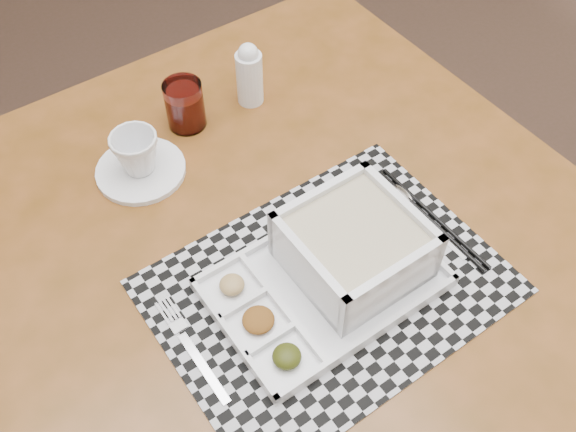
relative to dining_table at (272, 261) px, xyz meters
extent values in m
plane|color=#322319|center=(0.32, 0.28, -0.68)|extent=(5.00, 5.00, 0.00)
cube|color=#4B2F0D|center=(0.00, 0.00, 0.06)|extent=(1.10, 1.10, 0.04)
cylinder|color=#4B2F0D|center=(0.40, 0.50, -0.32)|extent=(0.05, 0.05, 0.71)
cube|color=#4B2F0D|center=(-0.05, 0.43, 0.00)|extent=(0.86, 0.12, 0.08)
cube|color=#4B2F0D|center=(-0.43, -0.05, 0.00)|extent=(0.12, 0.86, 0.08)
cube|color=#4B2F0D|center=(0.43, 0.05, 0.00)|extent=(0.12, 0.86, 0.08)
cube|color=#A8A8B0|center=(0.03, -0.13, 0.08)|extent=(0.53, 0.41, 0.00)
cube|color=silver|center=(0.02, -0.12, 0.09)|extent=(0.34, 0.25, 0.01)
cube|color=silver|center=(0.01, -0.02, 0.10)|extent=(0.32, 0.04, 0.01)
cube|color=silver|center=(0.03, -0.23, 0.10)|extent=(0.32, 0.04, 0.01)
cube|color=silver|center=(-0.13, -0.14, 0.10)|extent=(0.03, 0.22, 0.01)
cube|color=silver|center=(0.18, -0.11, 0.10)|extent=(0.03, 0.22, 0.01)
cube|color=silver|center=(-0.05, -0.13, 0.10)|extent=(0.03, 0.20, 0.01)
cube|color=silver|center=(-0.09, -0.17, 0.10)|extent=(0.08, 0.02, 0.01)
cube|color=silver|center=(-0.10, -0.10, 0.10)|extent=(0.08, 0.02, 0.01)
ellipsoid|color=black|center=(-0.09, -0.20, 0.10)|extent=(0.04, 0.04, 0.02)
ellipsoid|color=#4D2F0C|center=(-0.09, -0.14, 0.10)|extent=(0.05, 0.05, 0.02)
ellipsoid|color=olive|center=(-0.10, -0.07, 0.10)|extent=(0.04, 0.04, 0.02)
cube|color=silver|center=(0.07, -0.12, 0.10)|extent=(0.19, 0.19, 0.01)
cube|color=silver|center=(0.06, -0.03, 0.14)|extent=(0.18, 0.03, 0.09)
cube|color=silver|center=(0.08, -0.20, 0.14)|extent=(0.18, 0.03, 0.09)
cube|color=silver|center=(-0.01, -0.12, 0.14)|extent=(0.03, 0.18, 0.09)
cube|color=silver|center=(0.16, -0.11, 0.14)|extent=(0.03, 0.18, 0.09)
cube|color=tan|center=(0.07, -0.12, 0.13)|extent=(0.17, 0.17, 0.08)
cube|color=silver|center=(-0.18, -0.16, 0.08)|extent=(0.02, 0.12, 0.00)
cube|color=silver|center=(-0.19, -0.08, 0.08)|extent=(0.02, 0.02, 0.00)
cube|color=silver|center=(-0.20, -0.05, 0.08)|extent=(0.01, 0.04, 0.00)
cube|color=silver|center=(-0.20, -0.05, 0.08)|extent=(0.01, 0.04, 0.00)
cube|color=silver|center=(-0.19, -0.05, 0.08)|extent=(0.01, 0.04, 0.00)
cube|color=silver|center=(-0.18, -0.05, 0.08)|extent=(0.01, 0.04, 0.00)
cube|color=silver|center=(0.22, -0.13, 0.08)|extent=(0.02, 0.12, 0.00)
ellipsoid|color=silver|center=(0.22, -0.04, 0.08)|extent=(0.04, 0.06, 0.01)
cylinder|color=black|center=(0.23, -0.10, 0.08)|extent=(0.03, 0.24, 0.01)
cylinder|color=black|center=(0.24, -0.10, 0.08)|extent=(0.03, 0.24, 0.01)
cylinder|color=silver|center=(-0.13, 0.22, 0.08)|extent=(0.15, 0.15, 0.01)
imported|color=silver|center=(-0.13, 0.22, 0.12)|extent=(0.10, 0.10, 0.07)
cylinder|color=white|center=(-0.01, 0.29, 0.12)|extent=(0.07, 0.07, 0.09)
cylinder|color=#450905|center=(-0.01, 0.29, 0.11)|extent=(0.06, 0.06, 0.07)
cylinder|color=silver|center=(0.11, 0.29, 0.13)|extent=(0.05, 0.05, 0.10)
sphere|color=silver|center=(0.11, 0.29, 0.18)|extent=(0.04, 0.04, 0.04)
camera|label=1|loc=(-0.27, -0.53, 0.88)|focal=40.00mm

